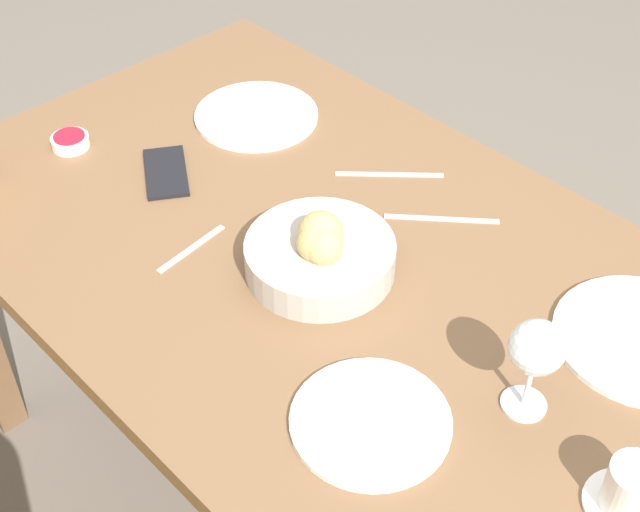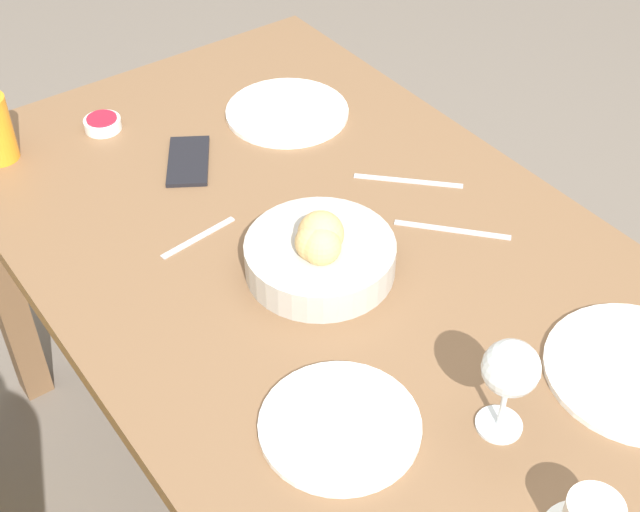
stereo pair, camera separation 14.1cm
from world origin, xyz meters
name	(u,v)px [view 2 (the right image)]	position (x,y,z in m)	size (l,w,h in m)	color
dining_table	(347,311)	(0.00, 0.00, 0.64)	(1.56, 0.87, 0.72)	brown
bread_basket	(320,253)	(0.03, 0.03, 0.76)	(0.24, 0.24, 0.11)	#B2ADA3
plate_near_left	(637,371)	(-0.41, -0.21, 0.73)	(0.26, 0.26, 0.01)	white
plate_near_right	(287,112)	(0.44, -0.18, 0.73)	(0.24, 0.24, 0.01)	white
plate_far_center	(340,425)	(-0.24, 0.19, 0.73)	(0.22, 0.22, 0.01)	white
wine_glass	(510,371)	(-0.36, 0.02, 0.83)	(0.08, 0.08, 0.16)	silver
jam_bowl_berry	(103,123)	(0.61, 0.14, 0.73)	(0.07, 0.07, 0.03)	white
fork_silver	(408,181)	(0.13, -0.23, 0.72)	(0.15, 0.15, 0.00)	#B7B7BC
knife_silver	(452,230)	(-0.02, -0.21, 0.72)	(0.15, 0.14, 0.00)	#B7B7BC
spoon_coffee	(198,238)	(0.22, 0.15, 0.72)	(0.03, 0.15, 0.00)	#B7B7BC
cell_phone	(188,161)	(0.41, 0.06, 0.73)	(0.17, 0.14, 0.01)	black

